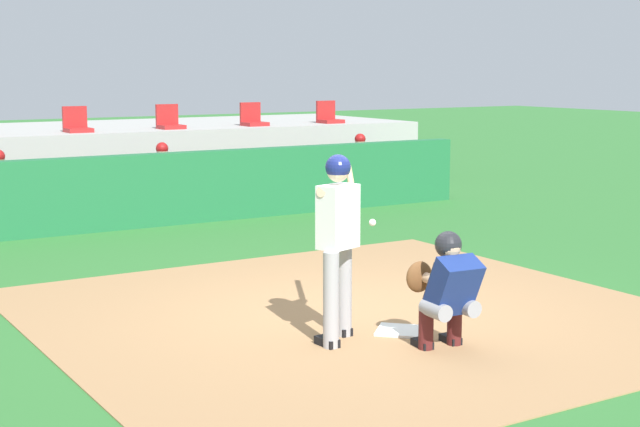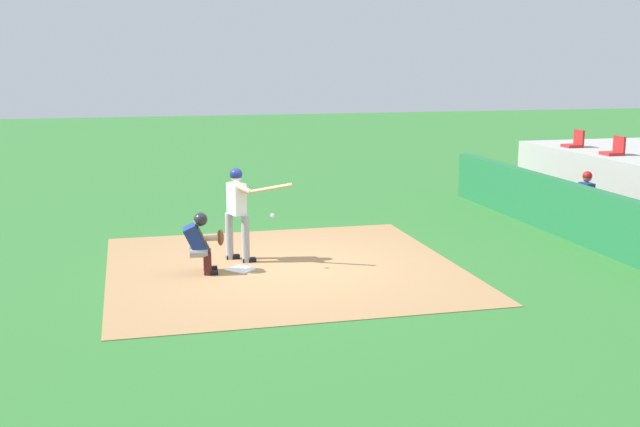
# 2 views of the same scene
# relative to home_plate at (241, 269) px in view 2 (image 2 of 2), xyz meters

# --- Properties ---
(ground_plane) EXTENTS (80.00, 80.00, 0.00)m
(ground_plane) POSITION_rel_home_plate_xyz_m (0.00, 0.80, -0.02)
(ground_plane) COLOR #2D6B2D
(dirt_infield) EXTENTS (6.40, 6.40, 0.01)m
(dirt_infield) POSITION_rel_home_plate_xyz_m (0.00, 0.80, -0.02)
(dirt_infield) COLOR #9E754C
(dirt_infield) RESTS_ON ground
(home_plate) EXTENTS (0.62, 0.62, 0.02)m
(home_plate) POSITION_rel_home_plate_xyz_m (0.00, 0.00, 0.00)
(home_plate) COLOR white
(home_plate) RESTS_ON dirt_infield
(batter_at_plate) EXTENTS (0.99, 1.16, 1.80)m
(batter_at_plate) POSITION_rel_home_plate_xyz_m (-0.68, 0.07, 1.01)
(batter_at_plate) COLOR #99999E
(batter_at_plate) RESTS_ON ground
(catcher_crouched) EXTENTS (0.50, 1.66, 1.13)m
(catcher_crouched) POSITION_rel_home_plate_xyz_m (0.01, -0.70, 0.59)
(catcher_crouched) COLOR gray
(catcher_crouched) RESTS_ON ground
(dugout_wall) EXTENTS (13.00, 0.30, 1.20)m
(dugout_wall) POSITION_rel_home_plate_xyz_m (0.00, 7.30, 0.58)
(dugout_wall) COLOR #1E6638
(dugout_wall) RESTS_ON ground
(dugout_bench) EXTENTS (11.80, 0.44, 0.45)m
(dugout_bench) POSITION_rel_home_plate_xyz_m (0.00, 8.30, 0.20)
(dugout_bench) COLOR olive
(dugout_bench) RESTS_ON ground
(dugout_player_0) EXTENTS (0.49, 0.70, 1.30)m
(dugout_player_0) POSITION_rel_home_plate_xyz_m (-1.90, 8.14, 0.65)
(dugout_player_0) COLOR #939399
(dugout_player_0) RESTS_ON ground
(stadium_seat_0) EXTENTS (0.46, 0.46, 0.48)m
(stadium_seat_0) POSITION_rel_home_plate_xyz_m (-5.57, 10.18, 1.51)
(stadium_seat_0) COLOR #A51E1E
(stadium_seat_0) RESTS_ON stands_platform
(stadium_seat_1) EXTENTS (0.46, 0.46, 0.48)m
(stadium_seat_1) POSITION_rel_home_plate_xyz_m (-3.71, 10.18, 1.51)
(stadium_seat_1) COLOR #A51E1E
(stadium_seat_1) RESTS_ON stands_platform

